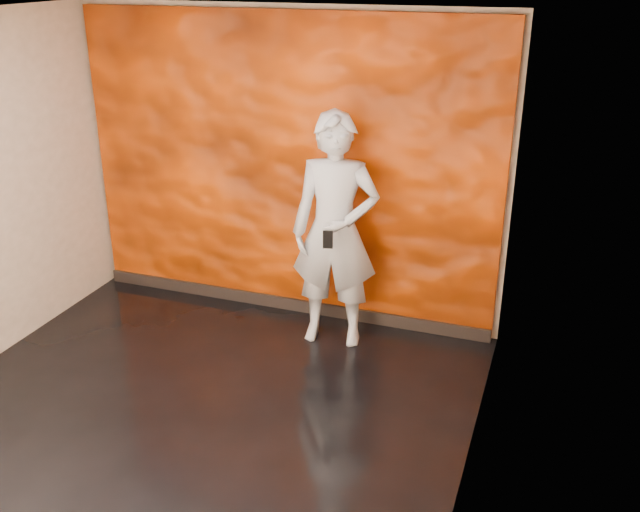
{
  "coord_description": "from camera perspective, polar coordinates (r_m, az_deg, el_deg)",
  "views": [
    {
      "loc": [
        2.39,
        -3.78,
        3.15
      ],
      "look_at": [
        0.68,
        1.0,
        1.01
      ],
      "focal_mm": 40.0,
      "sensor_mm": 36.0,
      "label": 1
    }
  ],
  "objects": [
    {
      "name": "room",
      "position": [
        4.8,
        -11.69,
        0.95
      ],
      "size": [
        4.02,
        4.02,
        2.81
      ],
      "color": "black",
      "rests_on": "ground"
    },
    {
      "name": "phone",
      "position": [
        5.72,
        0.63,
        1.32
      ],
      "size": [
        0.08,
        0.04,
        0.15
      ],
      "primitive_type": "cube",
      "rotation": [
        0.0,
        0.0,
        0.26
      ],
      "color": "black",
      "rests_on": "man"
    },
    {
      "name": "feature_wall",
      "position": [
        6.47,
        -2.79,
        6.89
      ],
      "size": [
        3.9,
        0.06,
        2.75
      ],
      "primitive_type": "cube",
      "color": "#F84B00",
      "rests_on": "ground"
    },
    {
      "name": "man",
      "position": [
        6.0,
        1.23,
        1.96
      ],
      "size": [
        0.8,
        0.58,
        2.03
      ],
      "primitive_type": "imported",
      "rotation": [
        0.0,
        0.0,
        0.14
      ],
      "color": "#9BA1AA",
      "rests_on": "ground"
    },
    {
      "name": "baseboard",
      "position": [
        6.91,
        -2.71,
        -3.78
      ],
      "size": [
        3.9,
        0.04,
        0.12
      ],
      "primitive_type": "cube",
      "color": "black",
      "rests_on": "ground"
    }
  ]
}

